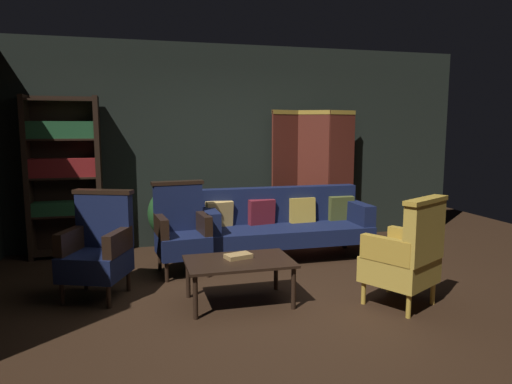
{
  "coord_description": "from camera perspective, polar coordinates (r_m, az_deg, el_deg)",
  "views": [
    {
      "loc": [
        -1.31,
        -4.12,
        1.66
      ],
      "look_at": [
        0.0,
        0.8,
        0.95
      ],
      "focal_mm": 32.68,
      "sensor_mm": 36.0,
      "label": 1
    }
  ],
  "objects": [
    {
      "name": "armchair_wing_right",
      "position": [
        5.41,
        -9.12,
        -4.65
      ],
      "size": [
        0.64,
        0.63,
        1.04
      ],
      "color": "black",
      "rests_on": "ground_plane"
    },
    {
      "name": "back_wall",
      "position": [
        6.7,
        -3.65,
        5.71
      ],
      "size": [
        7.2,
        0.1,
        2.8
      ],
      "primitive_type": "cube",
      "color": "black",
      "rests_on": "ground_plane"
    },
    {
      "name": "coffee_table",
      "position": [
        4.44,
        -2.1,
        -8.91
      ],
      "size": [
        1.0,
        0.64,
        0.42
      ],
      "color": "black",
      "rests_on": "ground_plane"
    },
    {
      "name": "folding_screen",
      "position": [
        6.83,
        7.01,
        2.22
      ],
      "size": [
        1.29,
        0.27,
        1.9
      ],
      "color": "#5B2319",
      "rests_on": "ground_plane"
    },
    {
      "name": "book_tan_leather",
      "position": [
        4.49,
        -2.18,
        -7.84
      ],
      "size": [
        0.28,
        0.21,
        0.04
      ],
      "primitive_type": "cube",
      "rotation": [
        0.0,
        0.0,
        0.28
      ],
      "color": "#9E7A47",
      "rests_on": "coffee_table"
    },
    {
      "name": "potted_plant",
      "position": [
        6.2,
        -10.44,
        -2.91
      ],
      "size": [
        0.58,
        0.58,
        0.88
      ],
      "color": "brown",
      "rests_on": "ground_plane"
    },
    {
      "name": "armchair_gilt_accent",
      "position": [
        4.55,
        17.93,
        -7.35
      ],
      "size": [
        0.79,
        0.78,
        1.04
      ],
      "color": "#B78E33",
      "rests_on": "ground_plane"
    },
    {
      "name": "velvet_couch",
      "position": [
        6.0,
        3.48,
        -3.65
      ],
      "size": [
        2.12,
        0.78,
        0.88
      ],
      "color": "black",
      "rests_on": "ground_plane"
    },
    {
      "name": "bookshelf",
      "position": [
        6.39,
        -22.43,
        2.22
      ],
      "size": [
        0.9,
        0.32,
        2.05
      ],
      "color": "black",
      "rests_on": "ground_plane"
    },
    {
      "name": "armchair_wing_left",
      "position": [
        4.85,
        -18.78,
        -6.45
      ],
      "size": [
        0.76,
        0.75,
        1.04
      ],
      "color": "black",
      "rests_on": "ground_plane"
    },
    {
      "name": "ground_plane",
      "position": [
        4.63,
        2.62,
        -13.09
      ],
      "size": [
        10.0,
        10.0,
        0.0
      ],
      "primitive_type": "plane",
      "color": "black"
    }
  ]
}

